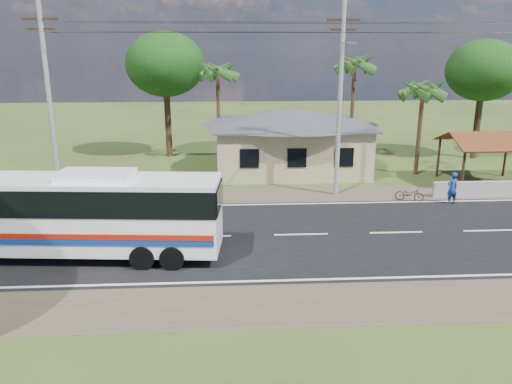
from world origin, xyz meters
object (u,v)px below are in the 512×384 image
waiting_shed (488,141)px  person (452,188)px  small_car (17,202)px  motorcycle (409,194)px  coach_bus (75,209)px

waiting_shed → person: waiting_shed is taller
person → small_car: (-23.19, -0.66, -0.19)m
waiting_shed → person: size_ratio=2.87×
motorcycle → small_car: size_ratio=0.37×
small_car → waiting_shed: bearing=26.5°
motorcycle → person: 2.28m
motorcycle → person: person is taller
coach_bus → small_car: bearing=134.7°
small_car → motorcycle: bearing=20.0°
coach_bus → motorcycle: size_ratio=7.63×
motorcycle → small_car: bearing=115.1°
waiting_shed → small_car: size_ratio=1.23×
coach_bus → small_car: (-4.64, 5.57, -1.37)m
waiting_shed → motorcycle: (-6.12, -3.54, -2.32)m
person → coach_bus: bearing=4.8°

